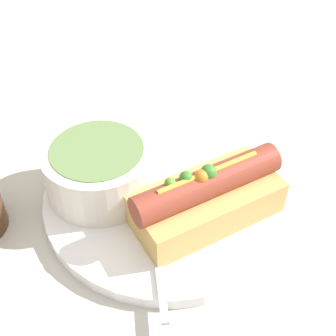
% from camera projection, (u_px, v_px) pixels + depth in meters
% --- Properties ---
extents(ground_plane, '(4.00, 4.00, 0.00)m').
position_uv_depth(ground_plane, '(168.00, 200.00, 0.49)').
color(ground_plane, '#BCB7AD').
extents(dinner_plate, '(0.26, 0.26, 0.01)m').
position_uv_depth(dinner_plate, '(168.00, 196.00, 0.49)').
color(dinner_plate, white).
rests_on(dinner_plate, ground_plane).
extents(hot_dog, '(0.16, 0.11, 0.07)m').
position_uv_depth(hot_dog, '(203.00, 200.00, 0.44)').
color(hot_dog, tan).
rests_on(hot_dog, dinner_plate).
extents(soup_bowl, '(0.11, 0.11, 0.05)m').
position_uv_depth(soup_bowl, '(99.00, 167.00, 0.47)').
color(soup_bowl, silver).
rests_on(soup_bowl, dinner_plate).
extents(spoon, '(0.13, 0.14, 0.01)m').
position_uv_depth(spoon, '(151.00, 204.00, 0.47)').
color(spoon, '#B7B7BC').
rests_on(spoon, dinner_plate).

